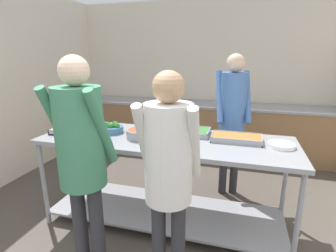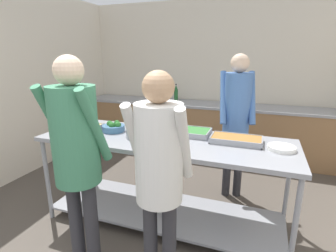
{
  "view_description": "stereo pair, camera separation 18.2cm",
  "coord_description": "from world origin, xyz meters",
  "px_view_note": "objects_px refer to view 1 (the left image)",
  "views": [
    {
      "loc": [
        0.71,
        -0.68,
        1.74
      ],
      "look_at": [
        0.01,
        1.76,
        1.03
      ],
      "focal_mm": 28.0,
      "sensor_mm": 36.0,
      "label": 1
    },
    {
      "loc": [
        0.89,
        -0.63,
        1.74
      ],
      "look_at": [
        0.01,
        1.76,
        1.03
      ],
      "focal_mm": 28.0,
      "sensor_mm": 36.0,
      "label": 2
    }
  ],
  "objects_px": {
    "broccoli_bowl": "(112,128)",
    "guest_serving_left": "(168,163)",
    "serving_tray_roast": "(76,130)",
    "serving_tray_greens": "(190,132)",
    "serving_tray_vegetables": "(236,138)",
    "plate_stack": "(281,145)",
    "water_bottle": "(167,93)",
    "guest_serving_right": "(81,148)",
    "cook_behind_counter": "(233,110)",
    "sauce_pan": "(141,133)"
  },
  "relations": [
    {
      "from": "cook_behind_counter",
      "to": "broccoli_bowl",
      "type": "bearing_deg",
      "value": -147.82
    },
    {
      "from": "cook_behind_counter",
      "to": "serving_tray_vegetables",
      "type": "bearing_deg",
      "value": -83.65
    },
    {
      "from": "broccoli_bowl",
      "to": "serving_tray_greens",
      "type": "distance_m",
      "value": 0.82
    },
    {
      "from": "serving_tray_roast",
      "to": "cook_behind_counter",
      "type": "bearing_deg",
      "value": 28.5
    },
    {
      "from": "guest_serving_right",
      "to": "cook_behind_counter",
      "type": "distance_m",
      "value": 1.88
    },
    {
      "from": "guest_serving_right",
      "to": "water_bottle",
      "type": "distance_m",
      "value": 3.04
    },
    {
      "from": "plate_stack",
      "to": "serving_tray_roast",
      "type": "bearing_deg",
      "value": -177.03
    },
    {
      "from": "serving_tray_roast",
      "to": "serving_tray_greens",
      "type": "xyz_separation_m",
      "value": [
        1.17,
        0.27,
        -0.0
      ]
    },
    {
      "from": "broccoli_bowl",
      "to": "serving_tray_roast",
      "type": "bearing_deg",
      "value": -165.13
    },
    {
      "from": "serving_tray_greens",
      "to": "guest_serving_left",
      "type": "distance_m",
      "value": 0.97
    },
    {
      "from": "serving_tray_roast",
      "to": "serving_tray_vegetables",
      "type": "xyz_separation_m",
      "value": [
        1.64,
        0.18,
        -0.0
      ]
    },
    {
      "from": "serving_tray_vegetables",
      "to": "guest_serving_right",
      "type": "height_order",
      "value": "guest_serving_right"
    },
    {
      "from": "sauce_pan",
      "to": "water_bottle",
      "type": "xyz_separation_m",
      "value": [
        -0.39,
        2.28,
        0.06
      ]
    },
    {
      "from": "guest_serving_right",
      "to": "guest_serving_left",
      "type": "bearing_deg",
      "value": 3.9
    },
    {
      "from": "serving_tray_vegetables",
      "to": "water_bottle",
      "type": "relative_size",
      "value": 1.52
    },
    {
      "from": "guest_serving_left",
      "to": "cook_behind_counter",
      "type": "relative_size",
      "value": 0.94
    },
    {
      "from": "serving_tray_greens",
      "to": "water_bottle",
      "type": "xyz_separation_m",
      "value": [
        -0.83,
        2.01,
        0.08
      ]
    },
    {
      "from": "serving_tray_vegetables",
      "to": "water_bottle",
      "type": "distance_m",
      "value": 2.47
    },
    {
      "from": "serving_tray_roast",
      "to": "guest_serving_left",
      "type": "height_order",
      "value": "guest_serving_left"
    },
    {
      "from": "plate_stack",
      "to": "cook_behind_counter",
      "type": "xyz_separation_m",
      "value": [
        -0.46,
        0.75,
        0.14
      ]
    },
    {
      "from": "broccoli_bowl",
      "to": "serving_tray_vegetables",
      "type": "height_order",
      "value": "broccoli_bowl"
    },
    {
      "from": "water_bottle",
      "to": "guest_serving_right",
      "type": "bearing_deg",
      "value": -85.68
    },
    {
      "from": "guest_serving_left",
      "to": "plate_stack",
      "type": "bearing_deg",
      "value": 44.78
    },
    {
      "from": "broccoli_bowl",
      "to": "sauce_pan",
      "type": "xyz_separation_m",
      "value": [
        0.36,
        -0.1,
        0.01
      ]
    },
    {
      "from": "serving_tray_greens",
      "to": "cook_behind_counter",
      "type": "bearing_deg",
      "value": 55.93
    },
    {
      "from": "plate_stack",
      "to": "guest_serving_right",
      "type": "distance_m",
      "value": 1.69
    },
    {
      "from": "serving_tray_roast",
      "to": "serving_tray_vegetables",
      "type": "height_order",
      "value": "same"
    },
    {
      "from": "serving_tray_vegetables",
      "to": "water_bottle",
      "type": "bearing_deg",
      "value": 121.61
    },
    {
      "from": "plate_stack",
      "to": "cook_behind_counter",
      "type": "distance_m",
      "value": 0.89
    },
    {
      "from": "plate_stack",
      "to": "water_bottle",
      "type": "bearing_deg",
      "value": 127.74
    },
    {
      "from": "sauce_pan",
      "to": "water_bottle",
      "type": "distance_m",
      "value": 2.32
    },
    {
      "from": "broccoli_bowl",
      "to": "guest_serving_left",
      "type": "bearing_deg",
      "value": -43.39
    },
    {
      "from": "cook_behind_counter",
      "to": "water_bottle",
      "type": "relative_size",
      "value": 5.61
    },
    {
      "from": "serving_tray_greens",
      "to": "cook_behind_counter",
      "type": "height_order",
      "value": "cook_behind_counter"
    },
    {
      "from": "serving_tray_roast",
      "to": "sauce_pan",
      "type": "relative_size",
      "value": 1.03
    },
    {
      "from": "broccoli_bowl",
      "to": "plate_stack",
      "type": "distance_m",
      "value": 1.66
    },
    {
      "from": "serving_tray_greens",
      "to": "serving_tray_vegetables",
      "type": "relative_size",
      "value": 0.84
    },
    {
      "from": "serving_tray_roast",
      "to": "guest_serving_left",
      "type": "xyz_separation_m",
      "value": [
        1.22,
        -0.7,
        0.06
      ]
    },
    {
      "from": "guest_serving_left",
      "to": "water_bottle",
      "type": "height_order",
      "value": "guest_serving_left"
    },
    {
      "from": "plate_stack",
      "to": "guest_serving_left",
      "type": "bearing_deg",
      "value": -135.22
    },
    {
      "from": "serving_tray_vegetables",
      "to": "serving_tray_roast",
      "type": "bearing_deg",
      "value": -173.84
    },
    {
      "from": "plate_stack",
      "to": "broccoli_bowl",
      "type": "bearing_deg",
      "value": -179.76
    },
    {
      "from": "cook_behind_counter",
      "to": "serving_tray_greens",
      "type": "bearing_deg",
      "value": -124.07
    },
    {
      "from": "plate_stack",
      "to": "guest_serving_left",
      "type": "height_order",
      "value": "guest_serving_left"
    },
    {
      "from": "water_bottle",
      "to": "serving_tray_vegetables",
      "type": "bearing_deg",
      "value": -58.39
    },
    {
      "from": "broccoli_bowl",
      "to": "serving_tray_vegetables",
      "type": "xyz_separation_m",
      "value": [
        1.27,
        0.08,
        -0.02
      ]
    },
    {
      "from": "serving_tray_vegetables",
      "to": "cook_behind_counter",
      "type": "distance_m",
      "value": 0.69
    },
    {
      "from": "serving_tray_greens",
      "to": "serving_tray_roast",
      "type": "bearing_deg",
      "value": -167.11
    },
    {
      "from": "serving_tray_roast",
      "to": "broccoli_bowl",
      "type": "height_order",
      "value": "broccoli_bowl"
    },
    {
      "from": "broccoli_bowl",
      "to": "water_bottle",
      "type": "height_order",
      "value": "water_bottle"
    }
  ]
}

